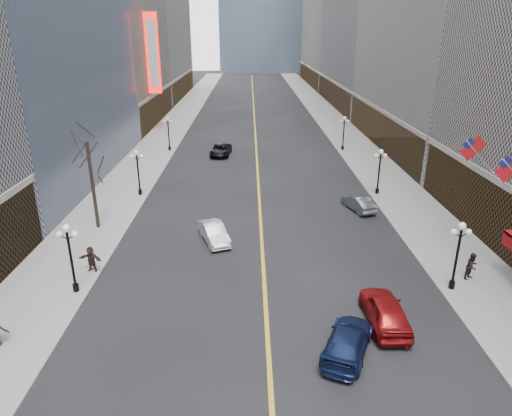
{
  "coord_description": "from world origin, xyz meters",
  "views": [
    {
      "loc": [
        -0.91,
        5.18,
        15.34
      ],
      "look_at": [
        -0.66,
        22.63,
        8.53
      ],
      "focal_mm": 32.0,
      "sensor_mm": 36.0,
      "label": 1
    }
  ],
  "objects_px": {
    "streetlamp_west_2": "(138,168)",
    "car_nb_far": "(221,150)",
    "car_sb_near": "(348,341)",
    "car_sb_mid": "(385,310)",
    "streetlamp_east_1": "(458,249)",
    "streetlamp_east_3": "(344,130)",
    "streetlamp_east_2": "(380,167)",
    "car_sb_far": "(359,203)",
    "streetlamp_west_3": "(168,130)",
    "streetlamp_west_1": "(70,251)",
    "car_nb_mid": "(214,233)"
  },
  "relations": [
    {
      "from": "streetlamp_west_2",
      "to": "car_nb_far",
      "type": "relative_size",
      "value": 0.87
    },
    {
      "from": "car_sb_near",
      "to": "car_sb_mid",
      "type": "xyz_separation_m",
      "value": [
        2.55,
        2.45,
        0.15
      ]
    },
    {
      "from": "streetlamp_east_1",
      "to": "car_sb_near",
      "type": "bearing_deg",
      "value": -142.87
    },
    {
      "from": "streetlamp_east_3",
      "to": "car_sb_mid",
      "type": "bearing_deg",
      "value": -97.57
    },
    {
      "from": "streetlamp_east_2",
      "to": "car_sb_far",
      "type": "xyz_separation_m",
      "value": [
        -2.8,
        -4.1,
        -2.22
      ]
    },
    {
      "from": "car_sb_near",
      "to": "car_sb_far",
      "type": "bearing_deg",
      "value": -80.58
    },
    {
      "from": "streetlamp_west_3",
      "to": "car_nb_far",
      "type": "bearing_deg",
      "value": -18.18
    },
    {
      "from": "streetlamp_west_3",
      "to": "car_sb_near",
      "type": "xyz_separation_m",
      "value": [
        15.8,
        -41.9,
        -2.19
      ]
    },
    {
      "from": "car_sb_mid",
      "to": "streetlamp_west_2",
      "type": "bearing_deg",
      "value": -48.97
    },
    {
      "from": "streetlamp_west_1",
      "to": "car_nb_mid",
      "type": "bearing_deg",
      "value": 42.41
    },
    {
      "from": "car_sb_near",
      "to": "car_sb_far",
      "type": "height_order",
      "value": "car_sb_near"
    },
    {
      "from": "streetlamp_west_1",
      "to": "car_sb_mid",
      "type": "relative_size",
      "value": 0.9
    },
    {
      "from": "streetlamp_west_2",
      "to": "car_nb_mid",
      "type": "xyz_separation_m",
      "value": [
        8.1,
        -10.6,
        -2.18
      ]
    },
    {
      "from": "car_nb_mid",
      "to": "car_nb_far",
      "type": "height_order",
      "value": "same"
    },
    {
      "from": "streetlamp_east_1",
      "to": "car_sb_mid",
      "type": "relative_size",
      "value": 0.9
    },
    {
      "from": "streetlamp_east_1",
      "to": "streetlamp_west_2",
      "type": "xyz_separation_m",
      "value": [
        -23.6,
        18.0,
        0.0
      ]
    },
    {
      "from": "streetlamp_east_1",
      "to": "car_sb_far",
      "type": "distance_m",
      "value": 14.35
    },
    {
      "from": "streetlamp_west_2",
      "to": "car_sb_far",
      "type": "distance_m",
      "value": 21.32
    },
    {
      "from": "streetlamp_east_3",
      "to": "streetlamp_west_1",
      "type": "bearing_deg",
      "value": -123.25
    },
    {
      "from": "streetlamp_east_3",
      "to": "streetlamp_west_1",
      "type": "height_order",
      "value": "same"
    },
    {
      "from": "streetlamp_west_1",
      "to": "streetlamp_west_2",
      "type": "bearing_deg",
      "value": 90.0
    },
    {
      "from": "streetlamp_west_2",
      "to": "car_sb_near",
      "type": "height_order",
      "value": "streetlamp_west_2"
    },
    {
      "from": "streetlamp_east_3",
      "to": "car_nb_mid",
      "type": "relative_size",
      "value": 1.03
    },
    {
      "from": "car_sb_mid",
      "to": "car_nb_mid",
      "type": "bearing_deg",
      "value": -46.16
    },
    {
      "from": "car_sb_mid",
      "to": "streetlamp_west_3",
      "type": "bearing_deg",
      "value": -64.57
    },
    {
      "from": "streetlamp_west_2",
      "to": "car_sb_mid",
      "type": "distance_m",
      "value": 28.31
    },
    {
      "from": "car_sb_near",
      "to": "car_sb_far",
      "type": "relative_size",
      "value": 1.19
    },
    {
      "from": "streetlamp_west_1",
      "to": "car_sb_mid",
      "type": "xyz_separation_m",
      "value": [
        18.36,
        -3.45,
        -2.04
      ]
    },
    {
      "from": "streetlamp_east_1",
      "to": "streetlamp_west_1",
      "type": "relative_size",
      "value": 1.0
    },
    {
      "from": "car_nb_far",
      "to": "car_sb_far",
      "type": "height_order",
      "value": "car_nb_far"
    },
    {
      "from": "streetlamp_west_1",
      "to": "streetlamp_west_2",
      "type": "distance_m",
      "value": 18.0
    },
    {
      "from": "streetlamp_east_1",
      "to": "streetlamp_west_2",
      "type": "bearing_deg",
      "value": 142.67
    },
    {
      "from": "streetlamp_east_2",
      "to": "streetlamp_east_1",
      "type": "bearing_deg",
      "value": -90.0
    },
    {
      "from": "car_sb_near",
      "to": "streetlamp_west_1",
      "type": "bearing_deg",
      "value": 3.1
    },
    {
      "from": "streetlamp_west_3",
      "to": "car_nb_far",
      "type": "xyz_separation_m",
      "value": [
        7.1,
        -2.33,
        -2.18
      ]
    },
    {
      "from": "streetlamp_west_1",
      "to": "streetlamp_west_3",
      "type": "height_order",
      "value": "same"
    },
    {
      "from": "streetlamp_west_3",
      "to": "car_nb_mid",
      "type": "relative_size",
      "value": 1.03
    },
    {
      "from": "car_nb_mid",
      "to": "car_sb_far",
      "type": "distance_m",
      "value": 14.26
    },
    {
      "from": "streetlamp_east_1",
      "to": "streetlamp_west_3",
      "type": "relative_size",
      "value": 1.0
    },
    {
      "from": "streetlamp_east_2",
      "to": "streetlamp_west_2",
      "type": "distance_m",
      "value": 23.6
    },
    {
      "from": "streetlamp_east_1",
      "to": "streetlamp_west_3",
      "type": "xyz_separation_m",
      "value": [
        -23.6,
        36.0,
        0.0
      ]
    },
    {
      "from": "streetlamp_west_1",
      "to": "car_nb_far",
      "type": "height_order",
      "value": "streetlamp_west_1"
    },
    {
      "from": "streetlamp_east_2",
      "to": "streetlamp_west_1",
      "type": "bearing_deg",
      "value": -142.67
    },
    {
      "from": "car_nb_far",
      "to": "streetlamp_east_3",
      "type": "bearing_deg",
      "value": 13.26
    },
    {
      "from": "streetlamp_west_2",
      "to": "car_sb_near",
      "type": "bearing_deg",
      "value": -56.53
    },
    {
      "from": "streetlamp_east_1",
      "to": "car_sb_far",
      "type": "xyz_separation_m",
      "value": [
        -2.8,
        13.9,
        -2.22
      ]
    },
    {
      "from": "streetlamp_west_2",
      "to": "streetlamp_west_3",
      "type": "distance_m",
      "value": 18.0
    },
    {
      "from": "streetlamp_east_3",
      "to": "car_sb_near",
      "type": "distance_m",
      "value": 42.68
    },
    {
      "from": "streetlamp_west_3",
      "to": "car_nb_far",
      "type": "relative_size",
      "value": 0.87
    },
    {
      "from": "car_sb_mid",
      "to": "car_sb_far",
      "type": "xyz_separation_m",
      "value": [
        2.44,
        17.35,
        -0.18
      ]
    }
  ]
}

